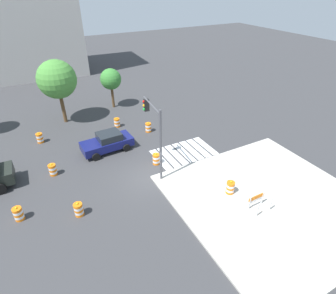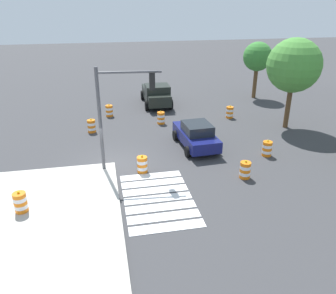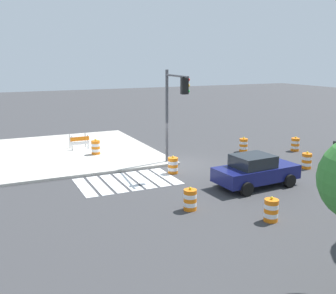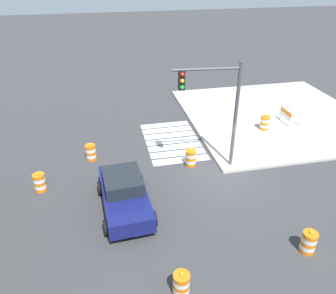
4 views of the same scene
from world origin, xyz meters
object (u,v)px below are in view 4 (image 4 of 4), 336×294
(sports_car, at_px, (124,193))
(traffic_light_pole, at_px, (214,99))
(traffic_barrel_crosswalk_end, at_px, (191,158))
(traffic_barrel_far_curb, at_px, (40,182))
(traffic_barrel_on_sidewalk, at_px, (265,123))
(traffic_barrel_opposite_curb, at_px, (181,284))
(traffic_barrel_median_near, at_px, (308,242))
(traffic_barrel_near_corner, at_px, (91,152))
(construction_barricade, at_px, (288,114))

(sports_car, relative_size, traffic_light_pole, 0.80)
(traffic_barrel_crosswalk_end, relative_size, traffic_barrel_far_curb, 1.00)
(sports_car, distance_m, traffic_light_pole, 6.05)
(traffic_barrel_crosswalk_end, relative_size, traffic_barrel_on_sidewalk, 1.00)
(sports_car, distance_m, traffic_barrel_far_curb, 4.38)
(traffic_barrel_opposite_curb, xyz_separation_m, traffic_light_pole, (7.01, -3.30, 3.46))
(traffic_barrel_median_near, bearing_deg, traffic_barrel_on_sidewalk, -17.14)
(traffic_barrel_on_sidewalk, height_order, traffic_light_pole, traffic_light_pole)
(traffic_barrel_near_corner, relative_size, traffic_barrel_on_sidewalk, 1.00)
(traffic_barrel_crosswalk_end, bearing_deg, traffic_barrel_far_curb, 94.75)
(sports_car, bearing_deg, traffic_barrel_near_corner, 17.62)
(traffic_barrel_far_curb, relative_size, construction_barricade, 0.78)
(traffic_barrel_median_near, height_order, traffic_barrel_opposite_curb, same)
(traffic_barrel_far_curb, bearing_deg, traffic_light_pole, -89.05)
(traffic_barrel_far_curb, xyz_separation_m, construction_barricade, (4.13, -15.20, 0.27))
(traffic_barrel_median_near, distance_m, traffic_barrel_on_sidewalk, 10.03)
(traffic_barrel_median_near, relative_size, construction_barricade, 0.78)
(traffic_barrel_crosswalk_end, xyz_separation_m, traffic_barrel_on_sidewalk, (2.87, -5.67, 0.15))
(traffic_barrel_near_corner, xyz_separation_m, traffic_barrel_crosswalk_end, (-1.70, -5.19, 0.00))
(traffic_barrel_on_sidewalk, bearing_deg, traffic_barrel_median_near, 162.86)
(traffic_barrel_crosswalk_end, height_order, traffic_barrel_far_curb, same)
(traffic_barrel_far_curb, height_order, construction_barricade, construction_barricade)
(traffic_barrel_near_corner, relative_size, traffic_light_pole, 0.19)
(traffic_barrel_near_corner, distance_m, traffic_barrel_median_near, 11.54)
(traffic_barrel_near_corner, bearing_deg, traffic_barrel_on_sidewalk, -83.86)
(traffic_barrel_near_corner, relative_size, construction_barricade, 0.78)
(traffic_barrel_crosswalk_end, height_order, traffic_barrel_opposite_curb, same)
(traffic_barrel_median_near, relative_size, traffic_barrel_opposite_curb, 1.00)
(traffic_barrel_crosswalk_end, relative_size, construction_barricade, 0.78)
(traffic_barrel_near_corner, xyz_separation_m, traffic_barrel_opposite_curb, (-9.20, -2.79, 0.00))
(traffic_barrel_near_corner, height_order, traffic_barrel_crosswalk_end, same)
(traffic_barrel_near_corner, xyz_separation_m, traffic_barrel_on_sidewalk, (1.17, -10.86, 0.15))
(sports_car, xyz_separation_m, traffic_barrel_far_curb, (2.13, 3.81, -0.36))
(traffic_barrel_near_corner, bearing_deg, traffic_barrel_far_curb, 134.18)
(traffic_barrel_far_curb, bearing_deg, traffic_barrel_near_corner, -45.82)
(traffic_barrel_far_curb, bearing_deg, traffic_barrel_on_sidewalk, -75.21)
(traffic_barrel_far_curb, bearing_deg, sports_car, -119.15)
(traffic_barrel_far_curb, relative_size, traffic_barrel_opposite_curb, 1.00)
(traffic_barrel_near_corner, xyz_separation_m, construction_barricade, (1.79, -12.80, 0.27))
(sports_car, relative_size, traffic_barrel_opposite_curb, 4.31)
(traffic_barrel_opposite_curb, relative_size, traffic_barrel_on_sidewalk, 1.00)
(traffic_barrel_far_curb, xyz_separation_m, traffic_barrel_on_sidewalk, (3.50, -13.25, 0.15))
(sports_car, bearing_deg, traffic_light_pole, -64.12)
(construction_barricade, bearing_deg, traffic_barrel_median_near, 154.35)
(construction_barricade, bearing_deg, traffic_barrel_crosswalk_end, 114.65)
(construction_barricade, height_order, traffic_light_pole, traffic_light_pole)
(traffic_barrel_on_sidewalk, height_order, construction_barricade, traffic_barrel_on_sidewalk)
(traffic_barrel_crosswalk_end, distance_m, construction_barricade, 8.38)
(traffic_barrel_median_near, distance_m, traffic_barrel_opposite_curb, 5.17)
(traffic_barrel_far_curb, xyz_separation_m, traffic_light_pole, (0.14, -8.49, 3.46))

